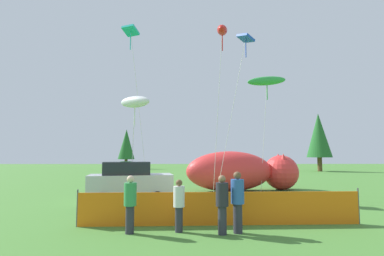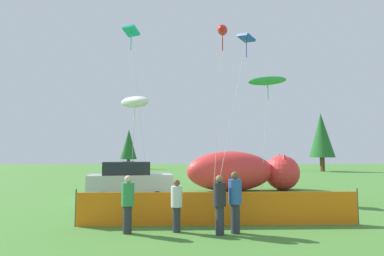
{
  "view_description": "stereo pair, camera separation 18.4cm",
  "coord_description": "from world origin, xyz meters",
  "px_view_note": "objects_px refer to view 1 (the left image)",
  "views": [
    {
      "loc": [
        -0.71,
        -14.94,
        2.47
      ],
      "look_at": [
        -0.48,
        5.99,
        4.29
      ],
      "focal_mm": 28.0,
      "sensor_mm": 36.0,
      "label": 1
    },
    {
      "loc": [
        -0.53,
        -14.95,
        2.47
      ],
      "look_at": [
        -0.48,
        5.99,
        4.29
      ],
      "focal_mm": 28.0,
      "sensor_mm": 36.0,
      "label": 2
    }
  ],
  "objects_px": {
    "inflatable_cat": "(241,173)",
    "kite_red_lizard": "(222,31)",
    "spectator_in_white_shirt": "(222,202)",
    "spectator_in_red_shirt": "(130,202)",
    "spectator_in_grey_shirt": "(238,199)",
    "kite_teal_diamond": "(131,34)",
    "kite_white_ghost": "(135,102)",
    "parked_car": "(130,181)",
    "kite_green_fish": "(267,81)",
    "spectator_in_yellow_shirt": "(179,203)",
    "kite_blue_box": "(245,41)",
    "folding_chair": "(234,193)"
  },
  "relations": [
    {
      "from": "inflatable_cat",
      "to": "kite_red_lizard",
      "type": "xyz_separation_m",
      "value": [
        -1.5,
        -2.47,
        8.81
      ]
    },
    {
      "from": "spectator_in_white_shirt",
      "to": "spectator_in_red_shirt",
      "type": "relative_size",
      "value": 1.01
    },
    {
      "from": "spectator_in_grey_shirt",
      "to": "spectator_in_red_shirt",
      "type": "distance_m",
      "value": 3.39
    },
    {
      "from": "kite_teal_diamond",
      "to": "kite_white_ghost",
      "type": "distance_m",
      "value": 6.56
    },
    {
      "from": "kite_red_lizard",
      "to": "parked_car",
      "type": "bearing_deg",
      "value": -163.31
    },
    {
      "from": "kite_green_fish",
      "to": "kite_red_lizard",
      "type": "bearing_deg",
      "value": -146.82
    },
    {
      "from": "kite_white_ghost",
      "to": "spectator_in_yellow_shirt",
      "type": "bearing_deg",
      "value": -66.4
    },
    {
      "from": "kite_teal_diamond",
      "to": "kite_white_ghost",
      "type": "xyz_separation_m",
      "value": [
        1.03,
        -3.81,
        -5.23
      ]
    },
    {
      "from": "parked_car",
      "to": "spectator_in_yellow_shirt",
      "type": "xyz_separation_m",
      "value": [
        2.85,
        -6.51,
        -0.1
      ]
    },
    {
      "from": "parked_car",
      "to": "spectator_in_white_shirt",
      "type": "distance_m",
      "value": 8.01
    },
    {
      "from": "spectator_in_grey_shirt",
      "to": "kite_white_ghost",
      "type": "xyz_separation_m",
      "value": [
        -4.37,
        5.91,
        4.13
      ]
    },
    {
      "from": "spectator_in_white_shirt",
      "to": "kite_blue_box",
      "type": "distance_m",
      "value": 13.27
    },
    {
      "from": "folding_chair",
      "to": "spectator_in_red_shirt",
      "type": "height_order",
      "value": "spectator_in_red_shirt"
    },
    {
      "from": "spectator_in_grey_shirt",
      "to": "spectator_in_white_shirt",
      "type": "bearing_deg",
      "value": -163.37
    },
    {
      "from": "spectator_in_white_shirt",
      "to": "kite_white_ghost",
      "type": "bearing_deg",
      "value": 122.51
    },
    {
      "from": "spectator_in_yellow_shirt",
      "to": "kite_red_lizard",
      "type": "relative_size",
      "value": 0.15
    },
    {
      "from": "kite_teal_diamond",
      "to": "parked_car",
      "type": "bearing_deg",
      "value": -77.19
    },
    {
      "from": "inflatable_cat",
      "to": "kite_blue_box",
      "type": "distance_m",
      "value": 8.7
    },
    {
      "from": "kite_green_fish",
      "to": "kite_teal_diamond",
      "type": "xyz_separation_m",
      "value": [
        -9.18,
        -0.64,
        2.99
      ]
    },
    {
      "from": "kite_blue_box",
      "to": "kite_white_ghost",
      "type": "distance_m",
      "value": 8.73
    },
    {
      "from": "kite_teal_diamond",
      "to": "kite_green_fish",
      "type": "bearing_deg",
      "value": 4.0
    },
    {
      "from": "spectator_in_grey_shirt",
      "to": "kite_white_ghost",
      "type": "distance_m",
      "value": 8.43
    },
    {
      "from": "spectator_in_grey_shirt",
      "to": "kite_teal_diamond",
      "type": "xyz_separation_m",
      "value": [
        -5.4,
        9.73,
        9.36
      ]
    },
    {
      "from": "folding_chair",
      "to": "kite_white_ghost",
      "type": "distance_m",
      "value": 6.94
    },
    {
      "from": "kite_red_lizard",
      "to": "kite_blue_box",
      "type": "distance_m",
      "value": 2.01
    },
    {
      "from": "kite_white_ghost",
      "to": "spectator_in_red_shirt",
      "type": "bearing_deg",
      "value": -80.58
    },
    {
      "from": "inflatable_cat",
      "to": "kite_white_ghost",
      "type": "distance_m",
      "value": 8.9
    },
    {
      "from": "inflatable_cat",
      "to": "spectator_in_white_shirt",
      "type": "xyz_separation_m",
      "value": [
        -2.51,
        -10.85,
        -0.24
      ]
    },
    {
      "from": "folding_chair",
      "to": "kite_green_fish",
      "type": "xyz_separation_m",
      "value": [
        3.02,
        4.48,
        6.92
      ]
    },
    {
      "from": "parked_car",
      "to": "kite_blue_box",
      "type": "relative_size",
      "value": 0.45
    },
    {
      "from": "spectator_in_yellow_shirt",
      "to": "kite_green_fish",
      "type": "distance_m",
      "value": 13.36
    },
    {
      "from": "folding_chair",
      "to": "spectator_in_yellow_shirt",
      "type": "xyz_separation_m",
      "value": [
        -2.62,
        -5.73,
        0.4
      ]
    },
    {
      "from": "inflatable_cat",
      "to": "kite_green_fish",
      "type": "relative_size",
      "value": 1.01
    },
    {
      "from": "spectator_in_white_shirt",
      "to": "spectator_in_red_shirt",
      "type": "xyz_separation_m",
      "value": [
        -2.88,
        0.14,
        -0.01
      ]
    },
    {
      "from": "kite_green_fish",
      "to": "kite_white_ghost",
      "type": "relative_size",
      "value": 1.43
    },
    {
      "from": "parked_car",
      "to": "folding_chair",
      "type": "bearing_deg",
      "value": -18.67
    },
    {
      "from": "spectator_in_yellow_shirt",
      "to": "kite_green_fish",
      "type": "xyz_separation_m",
      "value": [
        5.64,
        10.21,
        6.52
      ]
    },
    {
      "from": "parked_car",
      "to": "folding_chair",
      "type": "height_order",
      "value": "parked_car"
    },
    {
      "from": "parked_car",
      "to": "kite_blue_box",
      "type": "bearing_deg",
      "value": 11.03
    },
    {
      "from": "kite_blue_box",
      "to": "kite_green_fish",
      "type": "relative_size",
      "value": 1.29
    },
    {
      "from": "spectator_in_white_shirt",
      "to": "kite_green_fish",
      "type": "relative_size",
      "value": 0.23
    },
    {
      "from": "inflatable_cat",
      "to": "spectator_in_yellow_shirt",
      "type": "height_order",
      "value": "inflatable_cat"
    },
    {
      "from": "spectator_in_red_shirt",
      "to": "kite_green_fish",
      "type": "height_order",
      "value": "kite_green_fish"
    },
    {
      "from": "spectator_in_yellow_shirt",
      "to": "kite_green_fish",
      "type": "height_order",
      "value": "kite_green_fish"
    },
    {
      "from": "parked_car",
      "to": "kite_teal_diamond",
      "type": "distance_m",
      "value": 9.92
    },
    {
      "from": "spectator_in_red_shirt",
      "to": "kite_green_fish",
      "type": "xyz_separation_m",
      "value": [
        7.17,
        10.38,
        6.44
      ]
    },
    {
      "from": "spectator_in_white_shirt",
      "to": "kite_green_fish",
      "type": "height_order",
      "value": "kite_green_fish"
    },
    {
      "from": "folding_chair",
      "to": "spectator_in_red_shirt",
      "type": "bearing_deg",
      "value": 91.62
    },
    {
      "from": "folding_chair",
      "to": "inflatable_cat",
      "type": "relative_size",
      "value": 0.11
    },
    {
      "from": "spectator_in_yellow_shirt",
      "to": "kite_white_ghost",
      "type": "relative_size",
      "value": 0.29
    }
  ]
}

